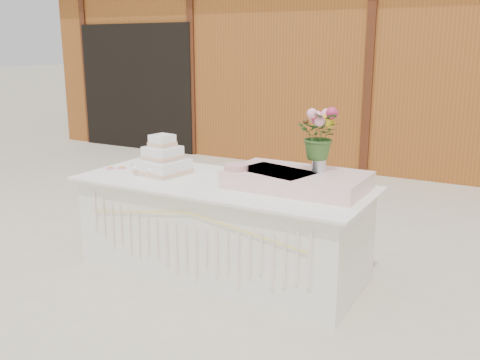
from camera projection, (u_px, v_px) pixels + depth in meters
name	position (u px, v px, depth m)	size (l,w,h in m)	color
ground	(222.00, 271.00, 4.46)	(80.00, 80.00, 0.00)	beige
barn	(402.00, 55.00, 9.12)	(12.60, 4.60, 3.30)	brown
cake_table	(222.00, 227.00, 4.36)	(2.40, 1.00, 0.77)	white
wedding_cake	(163.00, 161.00, 4.52)	(0.42, 0.42, 0.34)	white
pink_cake_stand	(236.00, 174.00, 4.12)	(0.24, 0.24, 0.17)	white
satin_runner	(297.00, 180.00, 4.07)	(1.04, 0.60, 0.13)	beige
flower_vase	(319.00, 162.00, 4.04)	(0.11, 0.11, 0.14)	silver
bouquet	(320.00, 129.00, 3.98)	(0.32, 0.28, 0.36)	#345A24
loose_flowers	(128.00, 164.00, 4.86)	(0.16, 0.38, 0.02)	pink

